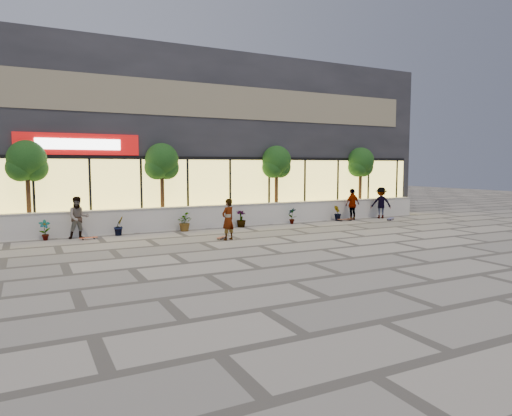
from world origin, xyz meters
name	(u,v)px	position (x,y,z in m)	size (l,w,h in m)	color
ground	(322,250)	(0.00, 0.00, 0.00)	(80.00, 80.00, 0.00)	#A59D8F
planter_wall	(238,215)	(0.00, 7.00, 0.52)	(22.00, 0.42, 1.04)	silver
retail_building	(199,142)	(0.00, 12.49, 4.25)	(24.00, 9.17, 8.50)	#232428
shrub_a	(45,230)	(-8.50, 6.45, 0.41)	(0.43, 0.29, 0.81)	#163C13
shrub_b	(119,226)	(-5.70, 6.45, 0.41)	(0.45, 0.36, 0.81)	#163C13
shrub_c	(184,222)	(-2.90, 6.45, 0.41)	(0.73, 0.63, 0.81)	#163C13
shrub_d	(241,219)	(-0.10, 6.45, 0.41)	(0.45, 0.45, 0.81)	#163C13
shrub_e	(292,216)	(2.70, 6.45, 0.41)	(0.43, 0.29, 0.81)	#163C13
shrub_f	(338,213)	(5.50, 6.45, 0.41)	(0.45, 0.36, 0.81)	#163C13
tree_west	(27,163)	(-9.00, 7.70, 2.99)	(1.60, 1.50, 3.92)	#452718
tree_midwest	(162,164)	(-3.50, 7.70, 2.99)	(1.60, 1.50, 3.92)	#452718
tree_mideast	(276,164)	(2.50, 7.70, 2.99)	(1.60, 1.50, 3.92)	#452718
tree_east	(361,164)	(8.00, 7.70, 2.99)	(1.60, 1.50, 3.92)	#452718
skater_center	(228,219)	(-2.11, 3.35, 0.81)	(0.59, 0.39, 1.62)	white
skater_left	(78,218)	(-7.27, 6.30, 0.84)	(0.82, 0.64, 1.68)	tan
skater_right_near	(352,204)	(6.34, 6.30, 0.84)	(0.99, 0.41, 1.68)	silver
skater_right_far	(381,203)	(8.31, 6.30, 0.86)	(1.11, 0.64, 1.71)	maroon
skateboard_center	(222,237)	(-2.23, 3.68, 0.07)	(0.64, 0.61, 0.08)	brown
skateboard_left	(88,238)	(-6.97, 5.92, 0.07)	(0.70, 0.24, 0.08)	#E1512A
skateboard_right_near	(345,219)	(5.82, 6.20, 0.09)	(0.89, 0.32, 0.11)	brown
skateboard_right_far	(390,218)	(8.19, 5.41, 0.09)	(0.83, 0.63, 0.10)	#424279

